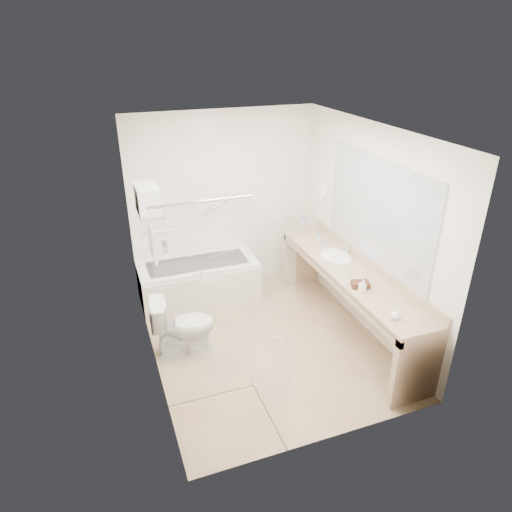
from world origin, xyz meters
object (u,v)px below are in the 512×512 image
object	(u,v)px
vanity_counter	(349,285)
amenity_basket	(360,284)
water_bottle_left	(303,225)
bathtub	(199,281)
toilet	(183,326)

from	to	relation	value
vanity_counter	amenity_basket	world-z (taller)	vanity_counter
amenity_basket	water_bottle_left	distance (m)	1.63
bathtub	amenity_basket	world-z (taller)	amenity_basket
bathtub	amenity_basket	bearing A→B (deg)	-51.40
amenity_basket	water_bottle_left	size ratio (longest dim) A/B	0.88
amenity_basket	water_bottle_left	xyz separation A→B (m)	(0.08, 1.63, 0.07)
bathtub	toilet	distance (m)	1.20
vanity_counter	bathtub	bearing A→B (deg)	137.65
bathtub	water_bottle_left	distance (m)	1.65
vanity_counter	water_bottle_left	bearing A→B (deg)	91.26
vanity_counter	water_bottle_left	xyz separation A→B (m)	(-0.03, 1.25, 0.31)
toilet	bathtub	bearing A→B (deg)	-13.51
toilet	amenity_basket	size ratio (longest dim) A/B	3.75
water_bottle_left	toilet	bearing A→B (deg)	-153.39
bathtub	vanity_counter	size ratio (longest dim) A/B	0.59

